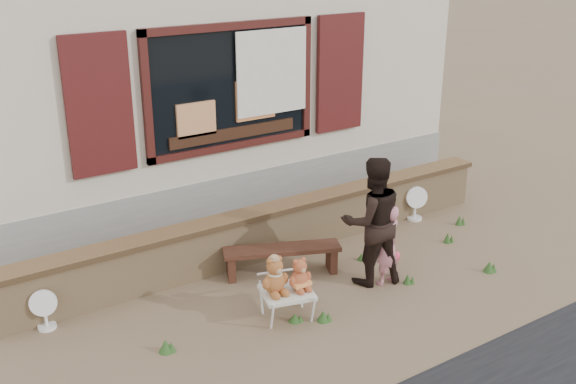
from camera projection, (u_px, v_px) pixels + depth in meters
ground at (315, 284)px, 8.13m from camera, size 80.00×80.00×0.00m
shopfront at (156, 63)px, 10.91m from camera, size 8.04×5.13×4.00m
brick_wall at (271, 230)px, 8.78m from camera, size 7.10×0.36×0.67m
bench at (282, 255)px, 8.27m from camera, size 1.45×0.85×0.37m
folding_chair at (287, 293)px, 7.31m from camera, size 0.65×0.61×0.33m
teddy_bear_left at (274, 275)px, 7.18m from camera, size 0.38×0.35×0.44m
teddy_bear_right at (299, 273)px, 7.27m from camera, size 0.33×0.31×0.38m
child at (387, 245)px, 7.98m from camera, size 0.40×0.30×1.01m
adult at (372, 221)px, 7.93m from camera, size 0.91×0.79×1.58m
fan_left at (45, 309)px, 7.14m from camera, size 0.30×0.20×0.47m
fan_right at (415, 203)px, 9.88m from camera, size 0.34×0.22×0.52m
grass_tufts at (368, 282)px, 8.03m from camera, size 4.99×1.35×0.15m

